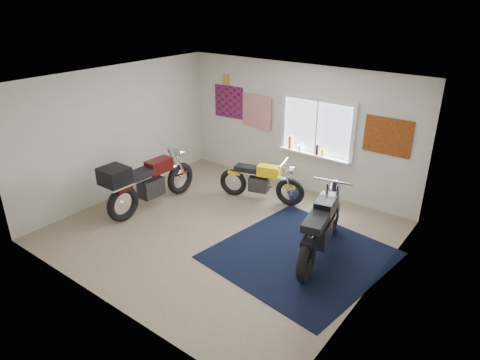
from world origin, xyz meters
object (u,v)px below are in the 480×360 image
Objects in this scene: navy_rug at (300,255)px; maroon_tourer at (145,182)px; yellow_triumph at (261,182)px; black_chrome_bike at (321,229)px.

maroon_tourer is (-3.28, -0.40, 0.58)m from navy_rug.
black_chrome_bike reaches higher than yellow_triumph.
black_chrome_bike is at bearing -44.47° from yellow_triumph.
yellow_triumph reaches higher than navy_rug.
navy_rug is 3.36m from maroon_tourer.
navy_rug is 0.58m from black_chrome_bike.
black_chrome_bike is 0.98× the size of maroon_tourer.
maroon_tourer is at bearing -172.99° from navy_rug.
maroon_tourer is at bearing -147.68° from yellow_triumph.
black_chrome_bike is at bearing -79.26° from maroon_tourer.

